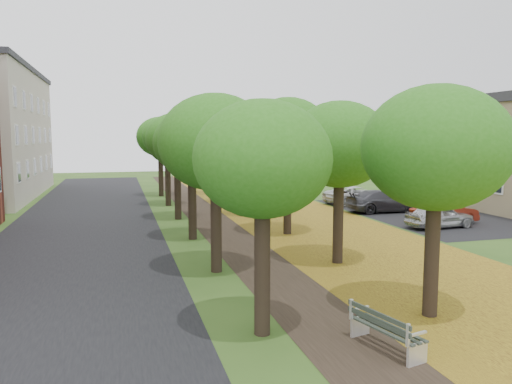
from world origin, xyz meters
TOP-DOWN VIEW (x-y plane):
  - ground at (0.00, 0.00)m, footprint 120.00×120.00m
  - street_asphalt at (-7.50, 15.00)m, footprint 8.00×70.00m
  - footpath at (0.00, 15.00)m, footprint 3.20×70.00m
  - leaf_verge at (5.00, 15.00)m, footprint 7.50×70.00m
  - parking_lot at (13.50, 16.00)m, footprint 9.00×16.00m
  - tree_row_west at (-2.20, 15.00)m, footprint 3.77×33.77m
  - tree_row_east at (2.60, 15.00)m, footprint 3.77×33.77m
  - bench at (0.26, -1.66)m, footprint 1.04×2.09m
  - car_silver at (11.07, 11.43)m, footprint 3.93×1.89m
  - car_red at (11.96, 12.20)m, footprint 4.24×2.18m
  - car_grey at (11.00, 17.27)m, footprint 4.94×2.02m
  - car_white at (11.03, 21.38)m, footprint 5.05×3.13m

SIDE VIEW (x-z plane):
  - ground at x=0.00m, z-range 0.00..0.00m
  - street_asphalt at x=-7.50m, z-range 0.00..0.01m
  - parking_lot at x=13.50m, z-range 0.00..0.01m
  - footpath at x=0.00m, z-range 0.00..0.01m
  - leaf_verge at x=5.00m, z-range 0.00..0.01m
  - bench at x=0.26m, z-range 0.02..0.97m
  - car_silver at x=11.07m, z-range 0.00..1.30m
  - car_white at x=11.03m, z-range 0.00..1.30m
  - car_red at x=11.96m, z-range 0.00..1.33m
  - car_grey at x=11.00m, z-range 0.00..1.43m
  - tree_row_west at x=-2.20m, z-range 1.52..7.83m
  - tree_row_east at x=2.60m, z-range 1.52..7.83m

